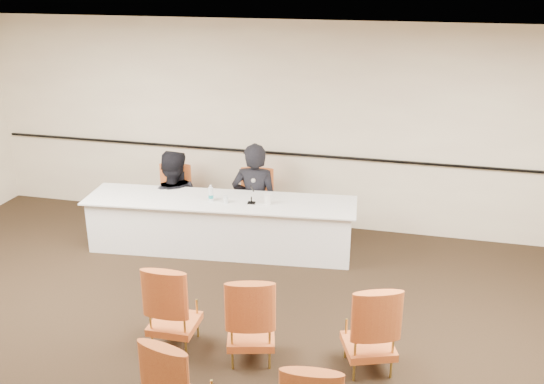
# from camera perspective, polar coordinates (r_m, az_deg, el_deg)

# --- Properties ---
(ceiling) EXTENTS (10.00, 10.00, 0.00)m
(ceiling) POSITION_cam_1_polar(r_m,az_deg,el_deg) (4.66, -5.72, 11.97)
(ceiling) COLOR silver
(ceiling) RESTS_ON ground
(wall_back) EXTENTS (10.00, 0.04, 3.00)m
(wall_back) POSITION_cam_1_polar(r_m,az_deg,el_deg) (8.76, 3.35, 6.07)
(wall_back) COLOR beige
(wall_back) RESTS_ON ground
(wall_rail) EXTENTS (9.80, 0.04, 0.03)m
(wall_rail) POSITION_cam_1_polar(r_m,az_deg,el_deg) (8.83, 3.25, 3.49)
(wall_rail) COLOR black
(wall_rail) RESTS_ON wall_back
(panel_table) EXTENTS (3.72, 1.19, 0.73)m
(panel_table) POSITION_cam_1_polar(r_m,az_deg,el_deg) (8.30, -4.85, -3.09)
(panel_table) COLOR silver
(panel_table) RESTS_ON ground
(panelist_main) EXTENTS (0.70, 0.49, 1.84)m
(panelist_main) POSITION_cam_1_polar(r_m,az_deg,el_deg) (8.69, -1.61, -1.24)
(panelist_main) COLOR black
(panelist_main) RESTS_ON ground
(panelist_main_chair) EXTENTS (0.55, 0.55, 0.95)m
(panelist_main_chair) POSITION_cam_1_polar(r_m,az_deg,el_deg) (8.69, -1.61, -1.15)
(panelist_main_chair) COLOR #B13E1F
(panelist_main_chair) RESTS_ON ground
(panelist_second) EXTENTS (1.01, 0.87, 1.79)m
(panelist_second) POSITION_cam_1_polar(r_m,az_deg,el_deg) (9.02, -9.28, -1.58)
(panelist_second) COLOR black
(panelist_second) RESTS_ON ground
(panelist_second_chair) EXTENTS (0.55, 0.55, 0.95)m
(panelist_second_chair) POSITION_cam_1_polar(r_m,az_deg,el_deg) (8.97, -9.34, -0.71)
(panelist_second_chair) COLOR #B13E1F
(panelist_second_chair) RESTS_ON ground
(papers) EXTENTS (0.32, 0.25, 0.00)m
(papers) POSITION_cam_1_polar(r_m,az_deg,el_deg) (8.01, -1.16, -1.09)
(papers) COLOR white
(papers) RESTS_ON panel_table
(microphone) EXTENTS (0.13, 0.23, 0.30)m
(microphone) POSITION_cam_1_polar(r_m,az_deg,el_deg) (7.96, -1.96, -0.09)
(microphone) COLOR black
(microphone) RESTS_ON panel_table
(water_bottle) EXTENTS (0.09, 0.09, 0.22)m
(water_bottle) POSITION_cam_1_polar(r_m,az_deg,el_deg) (8.10, -5.78, -0.10)
(water_bottle) COLOR teal
(water_bottle) RESTS_ON panel_table
(drinking_glass) EXTENTS (0.08, 0.08, 0.10)m
(drinking_glass) POSITION_cam_1_polar(r_m,az_deg,el_deg) (8.04, -4.37, -0.70)
(drinking_glass) COLOR silver
(drinking_glass) RESTS_ON panel_table
(coffee_cup) EXTENTS (0.11, 0.11, 0.15)m
(coffee_cup) POSITION_cam_1_polar(r_m,az_deg,el_deg) (7.96, -0.43, -0.67)
(coffee_cup) COLOR white
(coffee_cup) RESTS_ON panel_table
(aud_chair_front_left) EXTENTS (0.51, 0.51, 0.95)m
(aud_chair_front_left) POSITION_cam_1_polar(r_m,az_deg,el_deg) (6.30, -9.25, -10.38)
(aud_chair_front_left) COLOR #B13E1F
(aud_chair_front_left) RESTS_ON ground
(aud_chair_front_mid) EXTENTS (0.61, 0.61, 0.95)m
(aud_chair_front_mid) POSITION_cam_1_polar(r_m,az_deg,el_deg) (6.03, -2.00, -11.63)
(aud_chair_front_mid) COLOR #B13E1F
(aud_chair_front_mid) RESTS_ON ground
(aud_chair_front_right) EXTENTS (0.64, 0.64, 0.95)m
(aud_chair_front_right) POSITION_cam_1_polar(r_m,az_deg,el_deg) (5.97, 9.18, -12.32)
(aud_chair_front_right) COLOR #B13E1F
(aud_chair_front_right) RESTS_ON ground
(aud_chair_back_mid) EXTENTS (0.61, 0.61, 0.95)m
(aud_chair_back_mid) POSITION_cam_1_polar(r_m,az_deg,el_deg) (5.26, -8.58, -17.40)
(aud_chair_back_mid) COLOR #B13E1F
(aud_chair_back_mid) RESTS_ON ground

